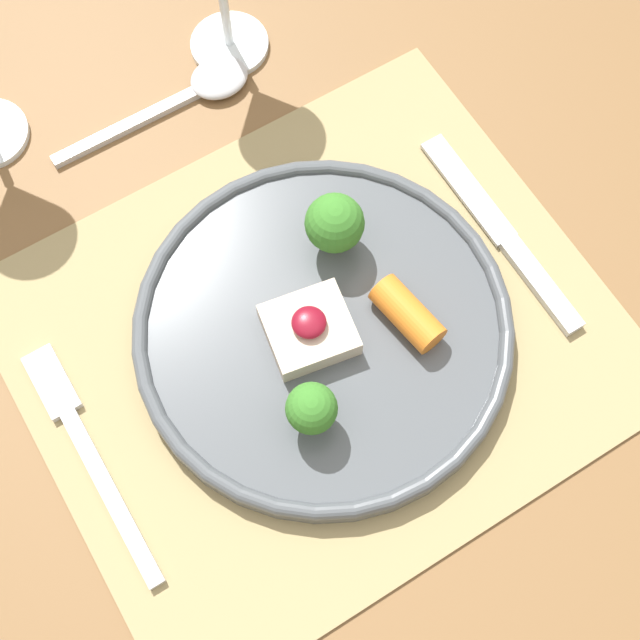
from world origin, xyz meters
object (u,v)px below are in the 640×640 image
at_px(dinner_plate, 321,322).
at_px(spoon, 199,88).
at_px(fork, 85,445).
at_px(knife, 510,244).

height_order(dinner_plate, spoon, dinner_plate).
relative_size(fork, knife, 1.00).
bearing_deg(spoon, knife, -57.44).
bearing_deg(knife, fork, 173.12).
bearing_deg(spoon, dinner_plate, -91.63).
xyz_separation_m(fork, knife, (0.36, -0.03, 0.00)).
bearing_deg(fork, knife, -1.78).
height_order(fork, knife, knife).
distance_m(dinner_plate, fork, 0.20).
bearing_deg(spoon, fork, -129.52).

